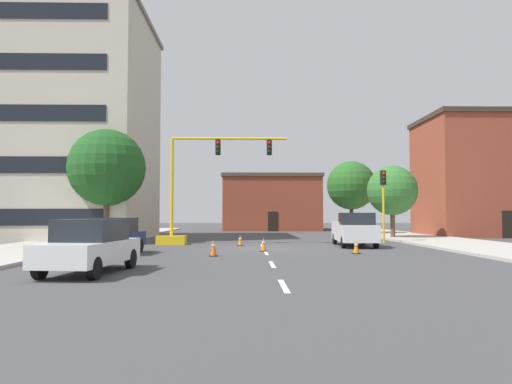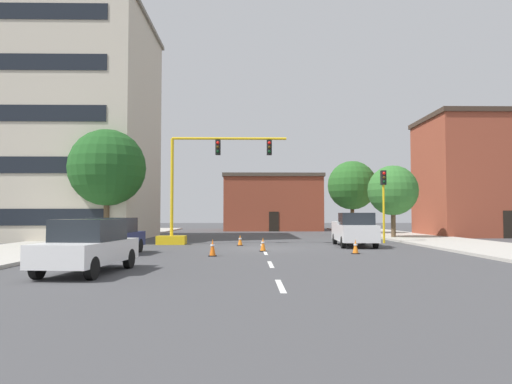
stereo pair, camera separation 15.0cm
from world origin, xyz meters
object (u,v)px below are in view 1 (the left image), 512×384
Objects in this scene: traffic_signal_gantry at (188,210)px; traffic_cone_roadside_a at (356,247)px; traffic_cone_roadside_b at (214,248)px; tree_right_mid at (392,191)px; sedan_white_near_left at (90,246)px; tree_left_near at (107,168)px; traffic_cone_roadside_d at (264,244)px; pickup_truck_white at (354,230)px; tree_right_far at (351,185)px; sedan_navy_mid_left at (112,236)px; traffic_cone_roadside_c at (240,240)px; traffic_light_pole_right at (383,190)px.

traffic_signal_gantry reaches higher than traffic_cone_roadside_a.
traffic_signal_gantry is 9.18m from traffic_cone_roadside_b.
tree_right_mid reaches higher than sedan_white_near_left.
traffic_signal_gantry is 1.75× the size of sedan_white_near_left.
traffic_signal_gantry is at bearing 104.34° from traffic_cone_roadside_b.
traffic_cone_roadside_d is (10.04, -6.93, -4.61)m from tree_left_near.
traffic_signal_gantry is 1.49× the size of pickup_truck_white.
traffic_signal_gantry is at bearing -156.06° from tree_right_mid.
pickup_truck_white is at bearing -101.98° from tree_right_far.
traffic_cone_roadside_a is 0.88× the size of traffic_cone_roadside_b.
traffic_cone_roadside_b is at bearing -10.55° from sedan_navy_mid_left.
traffic_signal_gantry is 1.09× the size of tree_left_near.
traffic_cone_roadside_d reaches higher than traffic_cone_roadside_c.
traffic_light_pole_right is 7.27× the size of traffic_cone_roadside_c.
traffic_cone_roadside_b is at bearing -115.94° from tree_right_far.
sedan_navy_mid_left reaches higher than traffic_cone_roadside_c.
traffic_cone_roadside_d is (5.95, 9.03, -0.53)m from sedan_white_near_left.
sedan_navy_mid_left is 6.74× the size of traffic_cone_roadside_a.
pickup_truck_white is 8.33× the size of traffic_cone_roadside_c.
sedan_navy_mid_left is at bearing -125.64° from tree_right_far.
traffic_cone_roadside_a is at bearing 35.70° from sedan_white_near_left.
tree_right_mid is 8.26× the size of traffic_cone_roadside_a.
tree_right_mid reaches higher than pickup_truck_white.
sedan_navy_mid_left is (2.83, -8.86, -4.08)m from tree_left_near.
tree_right_mid is at bearing -80.37° from tree_right_far.
tree_right_far reaches higher than traffic_cone_roadside_d.
tree_right_mid is 23.14m from sedan_navy_mid_left.
traffic_cone_roadside_b is (3.58, 6.21, -0.50)m from sedan_white_near_left.
traffic_cone_roadside_b is at bearing -169.65° from traffic_cone_roadside_a.
traffic_signal_gantry is 16.67m from tree_right_mid.
pickup_truck_white is 17.29m from sedan_white_near_left.
pickup_truck_white is (-5.01, -8.74, -2.79)m from tree_right_mid.
tree_right_far reaches higher than pickup_truck_white.
traffic_signal_gantry is 15.04m from sedan_white_near_left.
tree_right_mid is (2.37, 5.79, 0.23)m from traffic_light_pole_right.
traffic_signal_gantry is at bearing -132.54° from tree_right_far.
tree_right_far is 26.71m from traffic_cone_roadside_b.
traffic_cone_roadside_b is (-12.94, -15.45, -3.37)m from tree_right_mid.
traffic_signal_gantry is 20.50m from tree_right_far.
pickup_truck_white is at bearing 48.31° from sedan_white_near_left.
sedan_white_near_left is at bearing -75.65° from tree_left_near.
pickup_truck_white reaches higher than traffic_cone_roadside_a.
tree_right_far is 19.87m from traffic_cone_roadside_c.
tree_right_far is at bearing 66.33° from traffic_cone_roadside_d.
tree_left_near is at bearing 179.70° from traffic_light_pole_right.
tree_right_far is 1.27× the size of pickup_truck_white.
traffic_light_pole_right reaches higher than traffic_cone_roadside_b.
sedan_white_near_left is 1.00× the size of sedan_navy_mid_left.
traffic_signal_gantry is 1.17× the size of tree_right_far.
sedan_white_near_left is 7.21m from sedan_navy_mid_left.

